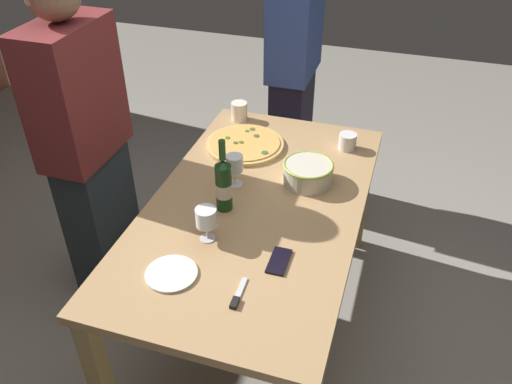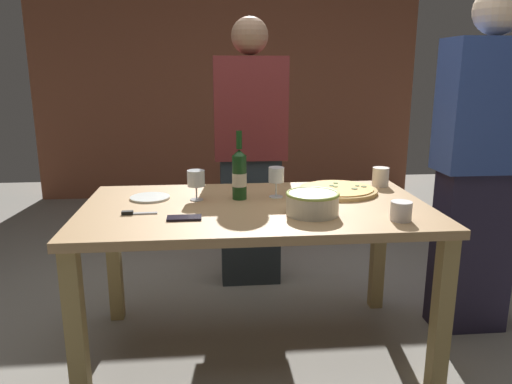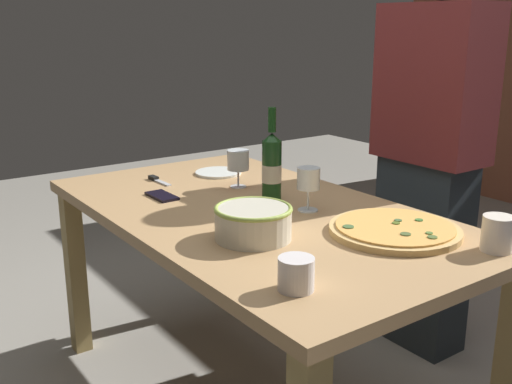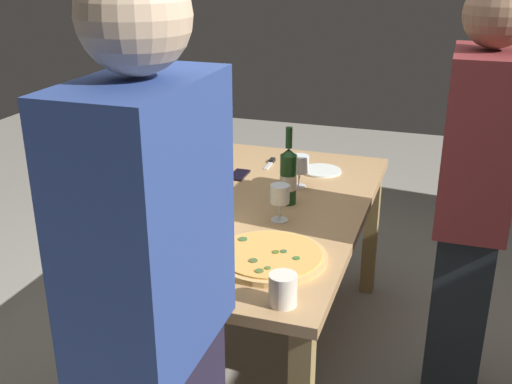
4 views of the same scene
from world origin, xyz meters
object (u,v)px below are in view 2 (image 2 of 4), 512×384
object	(u,v)px
wine_bottle	(239,174)
cup_ceramic	(401,211)
person_guest_left	(250,155)
wine_glass_near_pizza	(196,180)
dining_table	(256,224)
pizza	(338,190)
serving_bowl	(312,202)
cup_amber	(380,177)
cell_phone	(184,218)
pizza_knife	(135,213)
person_host	(481,165)
side_plate	(150,198)
wine_glass_by_bottle	(276,176)

from	to	relation	value
wine_bottle	cup_ceramic	world-z (taller)	wine_bottle
cup_ceramic	person_guest_left	xyz separation A→B (m)	(-0.53, 1.14, 0.05)
wine_glass_near_pizza	cup_ceramic	distance (m)	0.95
dining_table	pizza	bearing A→B (deg)	24.34
serving_bowl	wine_glass_near_pizza	world-z (taller)	wine_glass_near_pizza
cup_amber	cell_phone	size ratio (longest dim) A/B	0.70
dining_table	pizza_knife	distance (m)	0.56
pizza_knife	person_guest_left	distance (m)	1.11
serving_bowl	wine_bottle	distance (m)	0.42
serving_bowl	person_host	bearing A→B (deg)	18.27
cup_ceramic	side_plate	world-z (taller)	cup_ceramic
cell_phone	pizza_knife	xyz separation A→B (m)	(-0.22, 0.09, 0.00)
wine_glass_by_bottle	person_host	size ratio (longest dim) A/B	0.09
side_plate	pizza	bearing A→B (deg)	2.09
dining_table	person_guest_left	distance (m)	0.86
cup_ceramic	person_guest_left	world-z (taller)	person_guest_left
cup_amber	dining_table	bearing A→B (deg)	-155.63
wine_bottle	side_plate	distance (m)	0.45
cup_ceramic	person_host	distance (m)	0.73
cup_ceramic	person_host	size ratio (longest dim) A/B	0.05
cup_amber	person_host	xyz separation A→B (m)	(0.45, -0.19, 0.09)
dining_table	person_guest_left	world-z (taller)	person_guest_left
serving_bowl	person_host	xyz separation A→B (m)	(0.93, 0.31, 0.09)
serving_bowl	cup_ceramic	distance (m)	0.37
wine_bottle	cup_ceramic	bearing A→B (deg)	-32.75
cell_phone	pizza_knife	world-z (taller)	pizza_knife
side_plate	cell_phone	xyz separation A→B (m)	(0.18, -0.36, 0.00)
wine_glass_by_bottle	serving_bowl	bearing A→B (deg)	-69.43
pizza	wine_glass_by_bottle	world-z (taller)	wine_glass_by_bottle
dining_table	cup_amber	size ratio (longest dim) A/B	15.88
wine_glass_near_pizza	wine_glass_by_bottle	bearing A→B (deg)	3.15
dining_table	wine_glass_near_pizza	bearing A→B (deg)	157.61
serving_bowl	wine_bottle	size ratio (longest dim) A/B	0.70
pizza	pizza_knife	distance (m)	1.03
wine_glass_near_pizza	pizza_knife	distance (m)	0.35
wine_glass_by_bottle	cup_amber	distance (m)	0.62
wine_glass_near_pizza	side_plate	bearing A→B (deg)	167.32
pizza	person_host	bearing A→B (deg)	-5.36
wine_glass_by_bottle	pizza_knife	size ratio (longest dim) A/B	0.98
cup_amber	wine_glass_near_pizza	bearing A→B (deg)	-168.20
wine_bottle	person_guest_left	xyz separation A→B (m)	(0.11, 0.72, -0.03)
wine_glass_near_pizza	person_host	distance (m)	1.43
wine_glass_by_bottle	person_host	bearing A→B (deg)	-0.17
wine_bottle	cup_ceramic	size ratio (longest dim) A/B	3.77
person_host	serving_bowl	bearing A→B (deg)	11.73
pizza	wine_glass_by_bottle	distance (m)	0.35
pizza	serving_bowl	size ratio (longest dim) A/B	1.71
dining_table	pizza_knife	xyz separation A→B (m)	(-0.54, -0.10, 0.10)
person_host	cup_ceramic	bearing A→B (deg)	30.01
cup_ceramic	cell_phone	world-z (taller)	cup_ceramic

